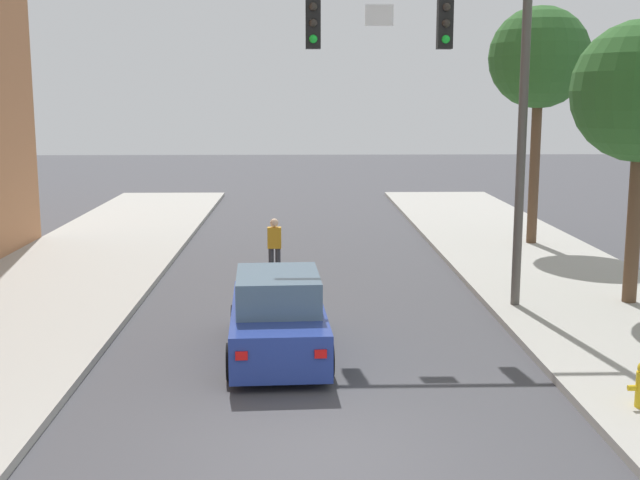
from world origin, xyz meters
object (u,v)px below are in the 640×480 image
car_lead_blue (278,318)px  pedestrian_crossing_road (274,246)px  street_tree_third (539,59)px  traffic_signal_mast (449,72)px

car_lead_blue → pedestrian_crossing_road: 6.52m
car_lead_blue → pedestrian_crossing_road: (-0.26, 6.51, 0.19)m
pedestrian_crossing_road → street_tree_third: street_tree_third is taller
car_lead_blue → traffic_signal_mast: bearing=40.6°
car_lead_blue → street_tree_third: (7.93, 11.10, 5.25)m
car_lead_blue → pedestrian_crossing_road: size_ratio=2.63×
pedestrian_crossing_road → street_tree_third: size_ratio=0.22×
pedestrian_crossing_road → car_lead_blue: bearing=-87.8°
traffic_signal_mast → street_tree_third: 9.09m
car_lead_blue → street_tree_third: street_tree_third is taller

